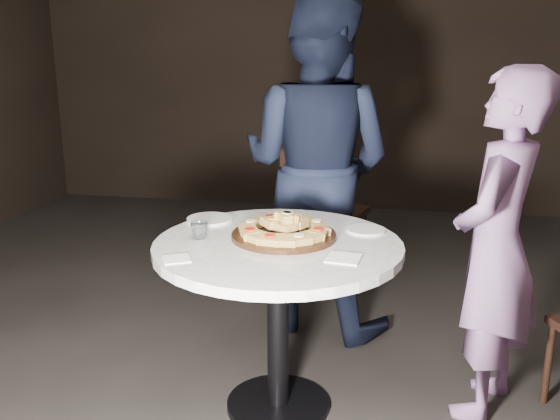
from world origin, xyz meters
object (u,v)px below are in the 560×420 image
(serving_board, at_px, (284,235))
(chair_far, at_px, (321,206))
(diner_navy, at_px, (316,166))
(diner_teal, at_px, (496,248))
(table, at_px, (278,275))
(water_glass, at_px, (199,231))
(focaccia_pile, at_px, (285,227))

(serving_board, relative_size, chair_far, 0.46)
(serving_board, distance_m, chair_far, 1.42)
(diner_navy, distance_m, diner_teal, 1.17)
(table, xyz_separation_m, water_glass, (-0.35, -0.01, 0.19))
(focaccia_pile, distance_m, diner_teal, 0.92)
(diner_teal, bearing_deg, table, -56.02)
(table, xyz_separation_m, focaccia_pile, (0.02, 0.06, 0.20))
(diner_navy, bearing_deg, chair_far, -69.59)
(table, relative_size, chair_far, 1.39)
(table, xyz_separation_m, diner_teal, (0.93, 0.18, 0.12))
(focaccia_pile, relative_size, chair_far, 0.42)
(focaccia_pile, bearing_deg, table, -105.48)
(focaccia_pile, relative_size, diner_navy, 0.22)
(table, xyz_separation_m, diner_navy, (0.05, 0.93, 0.30))
(table, distance_m, serving_board, 0.17)
(table, relative_size, diner_teal, 0.90)
(serving_board, xyz_separation_m, chair_far, (0.01, 1.40, -0.24))
(serving_board, distance_m, diner_teal, 0.92)
(water_glass, height_order, diner_navy, diner_navy)
(serving_board, relative_size, water_glass, 5.92)
(diner_navy, bearing_deg, water_glass, 84.74)
(table, height_order, serving_board, serving_board)
(water_glass, relative_size, chair_far, 0.08)
(diner_teal, bearing_deg, water_glass, -58.48)
(table, height_order, chair_far, chair_far)
(table, relative_size, focaccia_pile, 3.34)
(table, xyz_separation_m, serving_board, (0.01, 0.07, 0.16))
(chair_far, height_order, diner_navy, diner_navy)
(serving_board, height_order, water_glass, water_glass)
(table, bearing_deg, chair_far, 89.16)
(chair_far, distance_m, diner_navy, 0.65)
(water_glass, distance_m, chair_far, 1.55)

